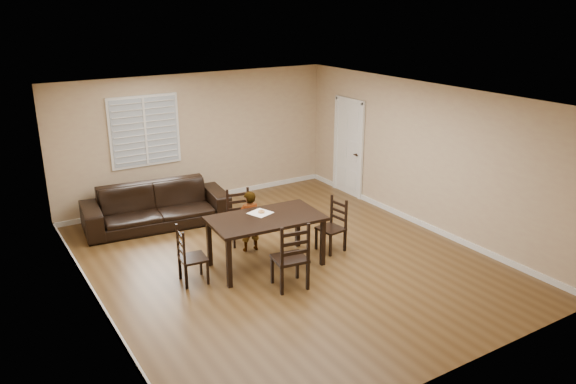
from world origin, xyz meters
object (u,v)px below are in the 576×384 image
object	(u,v)px
chair_near	(239,218)
chair_far	(293,260)
chair_right	(336,226)
sofa	(156,206)
child	(249,221)
dining_table	(266,222)
chair_left	(186,258)
donut	(262,211)

from	to	relation	value
chair_near	chair_far	xyz separation A→B (m)	(-0.17, -2.05, 0.05)
chair_right	sofa	size ratio (longest dim) A/B	0.34
chair_far	child	size ratio (longest dim) A/B	0.99
dining_table	chair_right	xyz separation A→B (m)	(1.33, -0.07, -0.33)
child	chair_left	bearing A→B (deg)	27.38
sofa	donut	bearing A→B (deg)	-61.85
donut	chair_near	bearing A→B (deg)	86.56
dining_table	sofa	world-z (taller)	dining_table
chair_right	donut	world-z (taller)	chair_right
chair_far	sofa	bearing A→B (deg)	-67.36
chair_far	chair_right	size ratio (longest dim) A/B	1.15
chair_right	child	bearing A→B (deg)	-125.64
dining_table	chair_right	size ratio (longest dim) A/B	2.01
chair_near	child	size ratio (longest dim) A/B	0.90
donut	sofa	distance (m)	2.61
chair_right	sofa	world-z (taller)	chair_right
chair_far	sofa	distance (m)	3.62
chair_near	donut	world-z (taller)	chair_near
chair_left	sofa	size ratio (longest dim) A/B	0.34
chair_far	child	world-z (taller)	child
donut	dining_table	bearing A→B (deg)	-100.38
dining_table	chair_right	world-z (taller)	chair_right
dining_table	chair_right	bearing A→B (deg)	0.88
chair_left	sofa	xyz separation A→B (m)	(0.41, 2.48, -0.02)
child	sofa	size ratio (longest dim) A/B	0.40
donut	chair_far	bearing A→B (deg)	-95.75
child	chair_near	bearing A→B (deg)	-89.81
chair_right	sofa	distance (m)	3.48
chair_far	chair_near	bearing A→B (deg)	-85.47
chair_left	chair_right	distance (m)	2.66
dining_table	chair_near	distance (m)	1.16
chair_near	child	world-z (taller)	child
chair_left	chair_right	xyz separation A→B (m)	(2.66, -0.17, 0.00)
chair_right	child	distance (m)	1.47
chair_far	chair_right	distance (m)	1.65
chair_left	sofa	distance (m)	2.52
dining_table	chair_far	distance (m)	0.98
donut	sofa	bearing A→B (deg)	111.75
donut	chair_right	bearing A→B (deg)	-11.85
donut	sofa	world-z (taller)	donut
child	sofa	bearing A→B (deg)	-57.88
chair_near	chair_far	distance (m)	2.05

